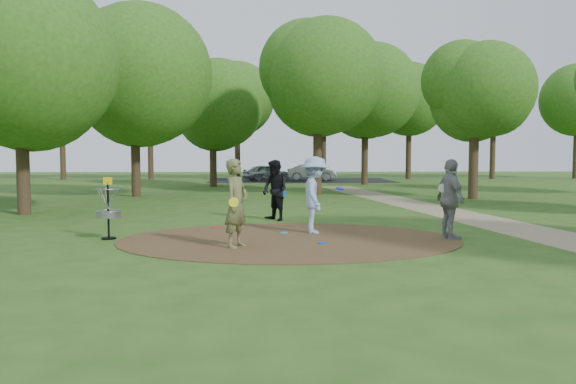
{
  "coord_description": "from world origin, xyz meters",
  "views": [
    {
      "loc": [
        -0.53,
        -13.69,
        2.14
      ],
      "look_at": [
        0.0,
        1.2,
        1.1
      ],
      "focal_mm": 35.0,
      "sensor_mm": 36.0,
      "label": 1
    }
  ],
  "objects": [
    {
      "name": "parking_lot",
      "position": [
        2.0,
        30.0,
        0.0
      ],
      "size": [
        14.0,
        8.0,
        0.01
      ],
      "primitive_type": "cube",
      "color": "black",
      "rests_on": "ground"
    },
    {
      "name": "disc_ground_blue",
      "position": [
        0.74,
        -0.67,
        0.03
      ],
      "size": [
        0.22,
        0.22,
        0.02
      ],
      "primitive_type": "cylinder",
      "color": "blue",
      "rests_on": "dirt_clearing"
    },
    {
      "name": "car_right",
      "position": [
        2.92,
        30.0,
        0.63
      ],
      "size": [
        3.98,
        1.88,
        1.26
      ],
      "primitive_type": "imported",
      "rotation": [
        0.0,
        0.0,
        1.42
      ],
      "color": "#93959A",
      "rests_on": "ground"
    },
    {
      "name": "player_waiting_with_disc",
      "position": [
        3.96,
        -0.09,
        1.0
      ],
      "size": [
        0.7,
        1.24,
        1.99
      ],
      "color": "gray",
      "rests_on": "ground"
    },
    {
      "name": "player_observer_with_disc",
      "position": [
        -1.24,
        -1.09,
        1.0
      ],
      "size": [
        0.76,
        0.87,
        2.01
      ],
      "color": "#61653A",
      "rests_on": "ground"
    },
    {
      "name": "player_throwing_with_disc",
      "position": [
        0.71,
        1.09,
        1.02
      ],
      "size": [
        1.2,
        1.33,
        2.05
      ],
      "color": "#94B3DD",
      "rests_on": "ground"
    },
    {
      "name": "disc_ground_red",
      "position": [
        -2.03,
        2.15,
        0.03
      ],
      "size": [
        0.22,
        0.22,
        0.02
      ],
      "primitive_type": "cylinder",
      "color": "red",
      "rests_on": "dirt_clearing"
    },
    {
      "name": "ground",
      "position": [
        0.0,
        0.0,
        0.0
      ],
      "size": [
        100.0,
        100.0,
        0.0
      ],
      "primitive_type": "plane",
      "color": "#2D5119",
      "rests_on": "ground"
    },
    {
      "name": "player_walking_with_disc",
      "position": [
        -0.31,
        3.99,
        0.96
      ],
      "size": [
        1.14,
        1.18,
        1.92
      ],
      "color": "black",
      "rests_on": "ground"
    },
    {
      "name": "footpath",
      "position": [
        6.5,
        2.0,
        0.01
      ],
      "size": [
        7.55,
        39.89,
        0.01
      ],
      "primitive_type": "cube",
      "rotation": [
        0.0,
        0.0,
        0.14
      ],
      "color": "#8C7A5B",
      "rests_on": "ground"
    },
    {
      "name": "tree_ring",
      "position": [
        0.81,
        9.38,
        5.33
      ],
      "size": [
        36.72,
        45.4,
        9.26
      ],
      "color": "#332316",
      "rests_on": "ground"
    },
    {
      "name": "car_left",
      "position": [
        -0.62,
        29.65,
        0.62
      ],
      "size": [
        3.94,
        2.81,
        1.25
      ],
      "primitive_type": "imported",
      "rotation": [
        0.0,
        0.0,
        1.98
      ],
      "color": "#9DA0A5",
      "rests_on": "ground"
    },
    {
      "name": "disc_golf_basket",
      "position": [
        -4.5,
        0.3,
        0.87
      ],
      "size": [
        0.63,
        0.63,
        1.54
      ],
      "color": "black",
      "rests_on": "ground"
    },
    {
      "name": "dirt_clearing",
      "position": [
        0.0,
        0.0,
        0.01
      ],
      "size": [
        8.4,
        8.4,
        0.02
      ],
      "primitive_type": "cylinder",
      "color": "#47301C",
      "rests_on": "ground"
    },
    {
      "name": "disc_ground_cyan",
      "position": [
        -0.12,
        1.08,
        0.03
      ],
      "size": [
        0.22,
        0.22,
        0.02
      ],
      "primitive_type": "cylinder",
      "color": "#1BAADA",
      "rests_on": "dirt_clearing"
    }
  ]
}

